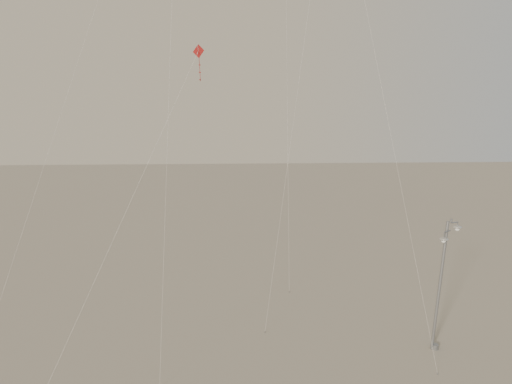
{
  "coord_description": "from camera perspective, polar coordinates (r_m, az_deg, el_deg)",
  "views": [
    {
      "loc": [
        -1.86,
        -22.77,
        15.44
      ],
      "look_at": [
        -0.63,
        5.0,
        9.62
      ],
      "focal_mm": 35.0,
      "sensor_mm": 36.0,
      "label": 1
    }
  ],
  "objects": [
    {
      "name": "kite_3",
      "position": [
        23.71,
        -11.24,
        5.32
      ],
      "size": [
        7.96,
        7.74,
        17.5
      ],
      "rotation": [
        0.0,
        0.0,
        -0.21
      ],
      "color": "maroon",
      "rests_on": "ground"
    },
    {
      "name": "kite_1",
      "position": [
        28.01,
        -9.77,
        14.75
      ],
      "size": [
        1.15,
        5.58,
        22.64
      ],
      "rotation": [
        0.0,
        0.0,
        -0.4
      ],
      "color": "#2C2524",
      "rests_on": "ground"
    },
    {
      "name": "kite_4",
      "position": [
        34.1,
        13.5,
        14.53
      ],
      "size": [
        2.88,
        12.17,
        24.24
      ],
      "rotation": [
        0.0,
        0.0,
        1.68
      ],
      "color": "#2C2524",
      "rests_on": "ground"
    },
    {
      "name": "street_lamp",
      "position": [
        31.59,
        20.45,
        -9.56
      ],
      "size": [
        1.49,
        1.02,
        8.11
      ],
      "color": "gray",
      "rests_on": "ground"
    }
  ]
}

